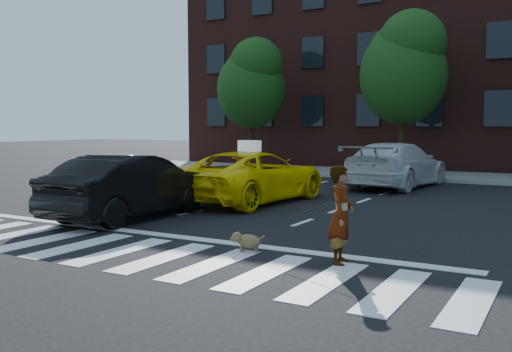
# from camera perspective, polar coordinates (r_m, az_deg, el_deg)

# --- Properties ---
(ground) EXTENTS (120.00, 120.00, 0.00)m
(ground) POSITION_cam_1_polar(r_m,az_deg,el_deg) (10.64, -13.49, -7.36)
(ground) COLOR black
(ground) RESTS_ON ground
(crosswalk) EXTENTS (13.00, 2.40, 0.01)m
(crosswalk) POSITION_cam_1_polar(r_m,az_deg,el_deg) (10.64, -13.49, -7.33)
(crosswalk) COLOR silver
(crosswalk) RESTS_ON ground
(stop_line) EXTENTS (12.00, 0.30, 0.01)m
(stop_line) POSITION_cam_1_polar(r_m,az_deg,el_deg) (11.83, -8.19, -5.98)
(stop_line) COLOR silver
(stop_line) RESTS_ON ground
(sidewalk_far) EXTENTS (30.00, 4.00, 0.15)m
(sidewalk_far) POSITION_cam_1_polar(r_m,az_deg,el_deg) (26.17, 13.51, 0.18)
(sidewalk_far) COLOR slate
(sidewalk_far) RESTS_ON ground
(building) EXTENTS (26.00, 10.00, 12.00)m
(building) POSITION_cam_1_polar(r_m,az_deg,el_deg) (33.57, 17.30, 11.29)
(building) COLOR #471F19
(building) RESTS_ON ground
(tree_left) EXTENTS (3.39, 3.38, 6.50)m
(tree_left) POSITION_cam_1_polar(r_m,az_deg,el_deg) (28.41, -0.42, 9.51)
(tree_left) COLOR black
(tree_left) RESTS_ON ground
(tree_mid) EXTENTS (3.69, 3.69, 7.10)m
(tree_mid) POSITION_cam_1_polar(r_m,az_deg,el_deg) (25.58, 14.60, 10.76)
(tree_mid) COLOR black
(tree_mid) RESTS_ON ground
(taxi) EXTENTS (2.86, 5.57, 1.50)m
(taxi) POSITION_cam_1_polar(r_m,az_deg,el_deg) (16.87, -0.32, -0.04)
(taxi) COLOR yellow
(taxi) RESTS_ON ground
(black_sedan) EXTENTS (1.68, 4.76, 1.56)m
(black_sedan) POSITION_cam_1_polar(r_m,az_deg,el_deg) (14.22, -12.23, -1.01)
(black_sedan) COLOR black
(black_sedan) RESTS_ON ground
(white_suv) EXTENTS (2.82, 5.82, 1.63)m
(white_suv) POSITION_cam_1_polar(r_m,az_deg,el_deg) (21.44, 13.88, 1.09)
(white_suv) COLOR silver
(white_suv) RESTS_ON ground
(woman) EXTENTS (0.48, 0.65, 1.62)m
(woman) POSITION_cam_1_polar(r_m,az_deg,el_deg) (9.41, 8.51, -3.88)
(woman) COLOR #999999
(woman) RESTS_ON ground
(dog) EXTENTS (0.61, 0.40, 0.36)m
(dog) POSITION_cam_1_polar(r_m,az_deg,el_deg) (10.26, -0.96, -6.48)
(dog) COLOR #97774D
(dog) RESTS_ON ground
(taxi_sign) EXTENTS (0.67, 0.32, 0.32)m
(taxi_sign) POSITION_cam_1_polar(r_m,az_deg,el_deg) (16.63, -0.66, 3.03)
(taxi_sign) COLOR white
(taxi_sign) RESTS_ON taxi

